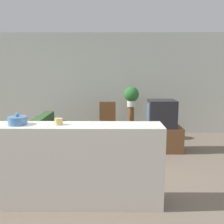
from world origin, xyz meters
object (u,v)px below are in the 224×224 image
television (161,114)px  wooden_chair (107,120)px  couch (57,143)px  potted_plant (131,95)px  decorative_bowl (18,120)px

television → wooden_chair: (-1.17, 0.71, -0.29)m
television → couch: bearing=-170.0°
potted_plant → wooden_chair: bearing=-159.2°
decorative_bowl → couch: bearing=88.0°
couch → wooden_chair: bearing=47.6°
wooden_chair → decorative_bowl: size_ratio=4.13×
couch → television: (2.16, 0.38, 0.55)m
television → potted_plant: size_ratio=1.18×
decorative_bowl → television: bearing=44.2°
couch → wooden_chair: size_ratio=1.81×
potted_plant → decorative_bowl: 3.51m
couch → decorative_bowl: (-0.06, -1.78, 0.84)m
wooden_chair → potted_plant: bearing=20.8°
couch → television: bearing=10.0°
potted_plant → decorative_bowl: size_ratio=2.13×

